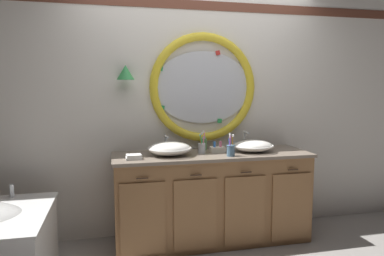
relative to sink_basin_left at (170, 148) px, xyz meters
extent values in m
plane|color=gray|center=(0.35, -0.23, -0.94)|extent=(14.00, 14.00, 0.00)
cube|color=silver|center=(0.35, 0.36, 0.36)|extent=(6.40, 0.08, 2.60)
cube|color=brown|center=(0.35, 0.31, 1.38)|extent=(6.27, 0.01, 0.09)
ellipsoid|color=silver|center=(0.40, 0.30, 0.56)|extent=(1.02, 0.02, 0.73)
torus|color=yellow|center=(0.40, 0.30, 0.56)|extent=(1.11, 0.09, 1.11)
cube|color=#2866B7|center=(0.91, 0.29, 0.54)|extent=(0.05, 0.01, 0.05)
cube|color=red|center=(0.55, 0.29, 0.92)|extent=(0.05, 0.01, 0.05)
cube|color=green|center=(-0.04, 0.29, 0.75)|extent=(0.05, 0.01, 0.05)
cube|color=green|center=(-0.03, 0.29, 0.36)|extent=(0.05, 0.01, 0.05)
cube|color=green|center=(0.58, 0.29, 0.22)|extent=(0.05, 0.01, 0.05)
cylinder|color=#4C3823|center=(-0.38, 0.27, 0.73)|extent=(0.02, 0.09, 0.02)
cone|color=green|center=(-0.38, 0.22, 0.71)|extent=(0.17, 0.17, 0.14)
cube|color=olive|center=(0.42, 0.03, -0.52)|extent=(1.87, 0.58, 0.84)
cube|color=gray|center=(0.42, 0.03, -0.08)|extent=(1.90, 0.61, 0.03)
cube|color=gray|center=(0.42, 0.31, -0.16)|extent=(1.87, 0.02, 0.11)
cube|color=olive|center=(-0.28, -0.27, -0.56)|extent=(0.39, 0.02, 0.64)
cylinder|color=#422D1E|center=(-0.28, -0.28, -0.20)|extent=(0.10, 0.01, 0.01)
cube|color=olive|center=(0.18, -0.27, -0.56)|extent=(0.39, 0.02, 0.64)
cylinder|color=#422D1E|center=(0.18, -0.28, -0.20)|extent=(0.10, 0.01, 0.01)
cube|color=olive|center=(0.65, -0.27, -0.56)|extent=(0.39, 0.02, 0.64)
cylinder|color=#422D1E|center=(0.65, -0.28, -0.20)|extent=(0.10, 0.01, 0.01)
cube|color=olive|center=(1.12, -0.27, -0.56)|extent=(0.39, 0.02, 0.64)
cylinder|color=#422D1E|center=(1.12, -0.28, -0.20)|extent=(0.10, 0.01, 0.01)
cylinder|color=silver|center=(-1.37, -0.02, -0.31)|extent=(0.04, 0.04, 0.11)
ellipsoid|color=white|center=(0.00, 0.00, 0.00)|extent=(0.39, 0.32, 0.13)
torus|color=white|center=(0.00, 0.00, 0.00)|extent=(0.41, 0.41, 0.02)
cylinder|color=silver|center=(0.00, 0.00, 0.00)|extent=(0.03, 0.03, 0.01)
ellipsoid|color=white|center=(0.83, 0.00, -0.01)|extent=(0.38, 0.31, 0.12)
torus|color=white|center=(0.83, 0.00, 0.00)|extent=(0.40, 0.40, 0.02)
cylinder|color=silver|center=(0.83, 0.00, 0.00)|extent=(0.03, 0.03, 0.01)
cylinder|color=silver|center=(0.00, 0.24, -0.06)|extent=(0.05, 0.05, 0.02)
cylinder|color=silver|center=(0.00, 0.24, 0.02)|extent=(0.02, 0.02, 0.13)
sphere|color=silver|center=(0.00, 0.24, 0.09)|extent=(0.03, 0.03, 0.03)
cylinder|color=silver|center=(0.00, 0.18, 0.09)|extent=(0.02, 0.12, 0.02)
cylinder|color=silver|center=(-0.08, 0.24, -0.04)|extent=(0.04, 0.04, 0.06)
cylinder|color=silver|center=(0.08, 0.24, -0.04)|extent=(0.04, 0.04, 0.06)
cube|color=silver|center=(-0.08, 0.24, 0.00)|extent=(0.05, 0.01, 0.01)
cube|color=silver|center=(0.08, 0.24, 0.00)|extent=(0.05, 0.01, 0.01)
cylinder|color=silver|center=(0.83, 0.24, -0.06)|extent=(0.05, 0.05, 0.02)
cylinder|color=silver|center=(0.83, 0.24, 0.03)|extent=(0.02, 0.02, 0.15)
sphere|color=silver|center=(0.83, 0.24, 0.10)|extent=(0.03, 0.03, 0.03)
cylinder|color=silver|center=(0.83, 0.19, 0.10)|extent=(0.02, 0.12, 0.02)
cylinder|color=silver|center=(0.74, 0.24, -0.04)|extent=(0.04, 0.04, 0.06)
cylinder|color=silver|center=(0.93, 0.24, -0.04)|extent=(0.04, 0.04, 0.06)
cube|color=silver|center=(0.74, 0.24, 0.00)|extent=(0.05, 0.01, 0.01)
cube|color=silver|center=(0.93, 0.24, 0.00)|extent=(0.05, 0.01, 0.01)
cylinder|color=silver|center=(0.31, 0.03, -0.02)|extent=(0.07, 0.07, 0.09)
torus|color=silver|center=(0.31, 0.03, 0.03)|extent=(0.08, 0.08, 0.01)
cylinder|color=pink|center=(0.33, 0.03, 0.04)|extent=(0.04, 0.02, 0.19)
cube|color=white|center=(0.33, 0.03, 0.15)|extent=(0.02, 0.02, 0.02)
cylinder|color=orange|center=(0.30, 0.04, 0.02)|extent=(0.02, 0.03, 0.15)
cube|color=white|center=(0.30, 0.04, 0.11)|extent=(0.02, 0.02, 0.03)
cylinder|color=green|center=(0.31, 0.02, 0.03)|extent=(0.03, 0.03, 0.17)
cube|color=white|center=(0.31, 0.02, 0.13)|extent=(0.03, 0.02, 0.03)
cylinder|color=slate|center=(0.54, -0.16, -0.02)|extent=(0.07, 0.07, 0.10)
torus|color=slate|center=(0.54, -0.16, 0.03)|extent=(0.08, 0.08, 0.01)
cylinder|color=orange|center=(0.57, -0.16, 0.03)|extent=(0.03, 0.01, 0.17)
cube|color=white|center=(0.57, -0.16, 0.12)|extent=(0.02, 0.02, 0.02)
cylinder|color=blue|center=(0.54, -0.15, 0.02)|extent=(0.03, 0.03, 0.15)
cube|color=white|center=(0.54, -0.15, 0.11)|extent=(0.02, 0.02, 0.03)
cylinder|color=purple|center=(0.53, -0.17, 0.04)|extent=(0.02, 0.02, 0.18)
cube|color=white|center=(0.53, -0.17, 0.14)|extent=(0.02, 0.02, 0.02)
cylinder|color=#6BAD66|center=(0.39, 0.23, -0.01)|extent=(0.06, 0.06, 0.11)
cylinder|color=silver|center=(0.39, 0.23, 0.06)|extent=(0.04, 0.04, 0.02)
cylinder|color=silver|center=(0.39, 0.21, 0.07)|extent=(0.01, 0.04, 0.01)
cube|color=white|center=(-0.34, -0.09, -0.05)|extent=(0.14, 0.13, 0.02)
cube|color=white|center=(-0.34, -0.09, -0.03)|extent=(0.14, 0.13, 0.02)
cube|color=beige|center=(0.48, 0.06, -0.04)|extent=(0.14, 0.10, 0.05)
cylinder|color=blue|center=(0.45, 0.06, 0.01)|extent=(0.02, 0.02, 0.05)
cylinder|color=pink|center=(0.51, 0.06, 0.01)|extent=(0.02, 0.02, 0.06)
camera|label=1|loc=(-0.53, -3.21, 0.57)|focal=33.09mm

